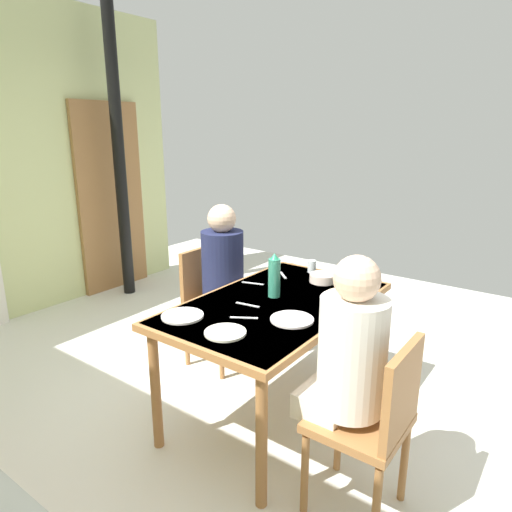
# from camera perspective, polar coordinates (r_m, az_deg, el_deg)

# --- Properties ---
(ground_plane) EXTENTS (6.98, 6.98, 0.00)m
(ground_plane) POSITION_cam_1_polar(r_m,az_deg,el_deg) (2.90, -4.77, -20.82)
(ground_plane) COLOR silver
(door_wooden) EXTENTS (0.80, 0.05, 2.00)m
(door_wooden) POSITION_cam_1_polar(r_m,az_deg,el_deg) (5.19, -17.71, 6.92)
(door_wooden) COLOR #98693D
(door_wooden) RESTS_ON ground_plane
(stove_pipe_column) EXTENTS (0.12, 0.12, 2.88)m
(stove_pipe_column) POSITION_cam_1_polar(r_m,az_deg,el_deg) (4.90, -16.79, 11.72)
(stove_pipe_column) COLOR black
(stove_pipe_column) RESTS_ON ground_plane
(dining_table) EXTENTS (1.43, 0.85, 0.75)m
(dining_table) POSITION_cam_1_polar(r_m,az_deg,el_deg) (2.70, 2.58, -7.16)
(dining_table) COLOR #A06A3C
(dining_table) RESTS_ON ground_plane
(chair_near_diner) EXTENTS (0.40, 0.40, 0.87)m
(chair_near_diner) POSITION_cam_1_polar(r_m,az_deg,el_deg) (2.17, 14.63, -19.17)
(chair_near_diner) COLOR #A06A3C
(chair_near_diner) RESTS_ON ground_plane
(chair_far_diner) EXTENTS (0.40, 0.40, 0.87)m
(chair_far_diner) POSITION_cam_1_polar(r_m,az_deg,el_deg) (3.42, -5.67, -5.36)
(chair_far_diner) COLOR #A06A3C
(chair_far_diner) RESTS_ON ground_plane
(person_near_diner) EXTENTS (0.30, 0.37, 0.77)m
(person_near_diner) POSITION_cam_1_polar(r_m,az_deg,el_deg) (2.07, 11.62, -11.65)
(person_near_diner) COLOR white
(person_near_diner) RESTS_ON ground_plane
(person_far_diner) EXTENTS (0.30, 0.37, 0.77)m
(person_far_diner) POSITION_cam_1_polar(r_m,az_deg,el_deg) (3.24, -4.01, -1.21)
(person_far_diner) COLOR #1A233E
(person_far_diner) RESTS_ON ground_plane
(water_bottle_green_near) EXTENTS (0.07, 0.07, 0.27)m
(water_bottle_green_near) POSITION_cam_1_polar(r_m,az_deg,el_deg) (2.71, 2.31, -2.57)
(water_bottle_green_near) COLOR #32856B
(water_bottle_green_near) RESTS_ON dining_table
(serving_bowl_center) EXTENTS (0.17, 0.17, 0.05)m
(serving_bowl_center) POSITION_cam_1_polar(r_m,az_deg,el_deg) (3.02, 8.33, -2.74)
(serving_bowl_center) COLOR silver
(serving_bowl_center) RESTS_ON dining_table
(dinner_plate_near_left) EXTENTS (0.23, 0.23, 0.01)m
(dinner_plate_near_left) POSITION_cam_1_polar(r_m,az_deg,el_deg) (2.49, -9.20, -7.40)
(dinner_plate_near_left) COLOR white
(dinner_plate_near_left) RESTS_ON dining_table
(dinner_plate_near_right) EXTENTS (0.21, 0.21, 0.01)m
(dinner_plate_near_right) POSITION_cam_1_polar(r_m,az_deg,el_deg) (2.27, -3.87, -9.53)
(dinner_plate_near_right) COLOR white
(dinner_plate_near_right) RESTS_ON dining_table
(dinner_plate_far_center) EXTENTS (0.23, 0.23, 0.01)m
(dinner_plate_far_center) POSITION_cam_1_polar(r_m,az_deg,el_deg) (2.42, 4.53, -7.92)
(dinner_plate_far_center) COLOR white
(dinner_plate_far_center) RESTS_ON dining_table
(drinking_glass_by_near_diner) EXTENTS (0.06, 0.06, 0.09)m
(drinking_glass_by_near_diner) POSITION_cam_1_polar(r_m,az_deg,el_deg) (3.21, 7.01, -1.30)
(drinking_glass_by_near_diner) COLOR silver
(drinking_glass_by_near_diner) RESTS_ON dining_table
(bread_plate_sliced) EXTENTS (0.19, 0.19, 0.02)m
(bread_plate_sliced) POSITION_cam_1_polar(r_m,az_deg,el_deg) (2.80, 10.74, -4.75)
(bread_plate_sliced) COLOR #DBB77A
(bread_plate_sliced) RESTS_ON dining_table
(cutlery_knife_near) EXTENTS (0.09, 0.14, 0.00)m
(cutlery_knife_near) POSITION_cam_1_polar(r_m,az_deg,el_deg) (2.44, -1.52, -7.74)
(cutlery_knife_near) COLOR silver
(cutlery_knife_near) RESTS_ON dining_table
(cutlery_fork_near) EXTENTS (0.06, 0.15, 0.00)m
(cutlery_fork_near) POSITION_cam_1_polar(r_m,az_deg,el_deg) (2.97, -0.41, -3.44)
(cutlery_fork_near) COLOR silver
(cutlery_fork_near) RESTS_ON dining_table
(cutlery_knife_far) EXTENTS (0.04, 0.15, 0.00)m
(cutlery_knife_far) POSITION_cam_1_polar(r_m,az_deg,el_deg) (2.62, -1.06, -6.13)
(cutlery_knife_far) COLOR silver
(cutlery_knife_far) RESTS_ON dining_table
(cutlery_fork_far) EXTENTS (0.11, 0.12, 0.00)m
(cutlery_fork_far) POSITION_cam_1_polar(r_m,az_deg,el_deg) (3.14, 3.40, -2.41)
(cutlery_fork_far) COLOR silver
(cutlery_fork_far) RESTS_ON dining_table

